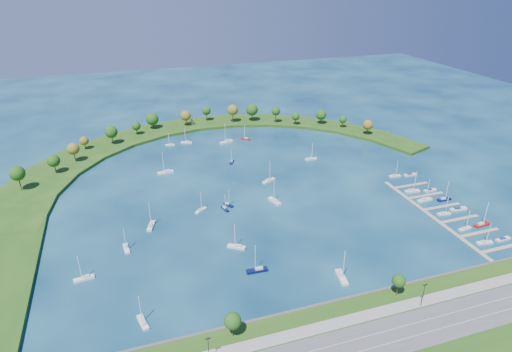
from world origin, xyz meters
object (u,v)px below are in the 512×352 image
object	(u,v)px
docked_boat_2	(465,228)
docked_boat_5	(458,209)
moored_boat_13	(187,142)
moored_boat_18	(151,225)
moored_boat_17	(311,158)
moored_boat_1	(237,246)
docked_boat_1	(503,239)
docked_boat_8	(412,191)
moored_boat_16	(143,322)
docked_boat_6	(425,199)
moored_boat_5	(257,270)
docked_boat_9	(430,190)
moored_boat_12	(170,144)
docked_boat_3	(482,224)
dock_system	(443,214)
moored_boat_9	(275,201)
harbor_tower	(192,122)
moored_boat_3	(225,208)
docked_boat_4	(444,213)
docked_boat_0	(485,242)
moored_boat_0	(226,141)
moored_boat_4	(228,204)
moored_boat_2	(232,162)
docked_boat_7	(444,199)
moored_boat_7	(245,138)
moored_boat_14	(269,180)
docked_boat_11	(410,175)
moored_boat_11	(84,278)
moored_boat_6	(201,210)
moored_boat_15	(166,172)
moored_boat_8	(126,248)
moored_boat_10	(342,276)

from	to	relation	value
docked_boat_2	docked_boat_5	size ratio (longest dim) A/B	1.13
moored_boat_13	moored_boat_18	xyz separation A→B (m)	(-36.11, -107.06, 0.04)
moored_boat_17	moored_boat_1	bearing A→B (deg)	-132.13
docked_boat_1	docked_boat_8	world-z (taller)	docked_boat_8
moored_boat_16	docked_boat_2	size ratio (longest dim) A/B	1.13
moored_boat_1	docked_boat_6	xyz separation A→B (m)	(109.74, 10.12, 0.02)
moored_boat_5	docked_boat_9	bearing A→B (deg)	-159.67
moored_boat_12	docked_boat_3	world-z (taller)	docked_boat_3
dock_system	moored_boat_13	size ratio (longest dim) A/B	6.81
moored_boat_5	moored_boat_9	xyz separation A→B (m)	(27.68, 53.41, 0.02)
harbor_tower	moored_boat_3	xyz separation A→B (m)	(-8.12, -135.89, -3.36)
docked_boat_4	docked_boat_0	bearing A→B (deg)	-81.43
harbor_tower	docked_boat_5	size ratio (longest dim) A/B	0.46
moored_boat_1	moored_boat_0	bearing A→B (deg)	-67.60
moored_boat_4	docked_boat_3	size ratio (longest dim) A/B	0.74
harbor_tower	docked_boat_5	bearing A→B (deg)	-58.13
moored_boat_2	docked_boat_7	size ratio (longest dim) A/B	0.84
moored_boat_7	moored_boat_14	distance (m)	72.00
moored_boat_12	docked_boat_11	bearing A→B (deg)	154.92
moored_boat_0	moored_boat_18	size ratio (longest dim) A/B	1.11
docked_boat_1	moored_boat_2	bearing A→B (deg)	124.71
moored_boat_7	moored_boat_11	size ratio (longest dim) A/B	0.94
moored_boat_6	moored_boat_9	distance (m)	40.24
docked_boat_0	docked_boat_7	bearing A→B (deg)	82.75
harbor_tower	moored_boat_16	size ratio (longest dim) A/B	0.36
moored_boat_9	moored_boat_11	bearing A→B (deg)	96.02
moored_boat_0	moored_boat_3	bearing A→B (deg)	56.70
moored_boat_6	moored_boat_15	world-z (taller)	moored_boat_15
docked_boat_0	docked_boat_11	world-z (taller)	docked_boat_0
docked_boat_8	moored_boat_12	bearing A→B (deg)	143.20
docked_boat_2	docked_boat_4	distance (m)	14.92
moored_boat_1	moored_boat_18	xyz separation A→B (m)	(-35.25, 29.98, 0.03)
moored_boat_1	docked_boat_9	world-z (taller)	moored_boat_1
moored_boat_8	moored_boat_10	bearing A→B (deg)	54.37
moored_boat_2	moored_boat_10	distance (m)	127.35
moored_boat_2	moored_boat_14	xyz separation A→B (m)	(13.71, -33.81, 0.09)
moored_boat_5	docked_boat_5	size ratio (longest dim) A/B	1.43
moored_boat_8	moored_boat_10	distance (m)	95.91
docked_boat_3	docked_boat_7	distance (m)	27.20
dock_system	moored_boat_8	distance (m)	158.53
moored_boat_1	moored_boat_6	distance (m)	38.58
docked_boat_2	moored_boat_11	bearing A→B (deg)	166.47
moored_boat_3	moored_boat_4	distance (m)	4.54
moored_boat_1	moored_boat_17	distance (m)	110.15
docked_boat_4	moored_boat_3	bearing A→B (deg)	167.86
moored_boat_5	moored_boat_7	bearing A→B (deg)	-102.76
moored_boat_12	docked_boat_5	distance (m)	191.74
moored_boat_15	docked_boat_7	world-z (taller)	moored_boat_15
moored_boat_18	docked_boat_2	size ratio (longest dim) A/B	1.25
moored_boat_17	moored_boat_0	bearing A→B (deg)	134.07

